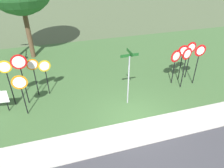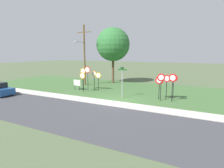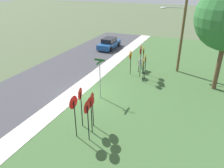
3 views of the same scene
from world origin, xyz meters
name	(u,v)px [view 3 (image 3 of 3)]	position (x,y,z in m)	size (l,w,h in m)	color
ground_plane	(84,94)	(0.00, 0.00, 0.00)	(160.00, 160.00, 0.00)	#4C5B3D
road_asphalt	(37,84)	(0.00, -4.80, 0.01)	(44.00, 6.40, 0.01)	#3D3D42
sidewalk_strip	(76,92)	(0.00, -0.80, 0.03)	(44.00, 1.60, 0.06)	#BCB7AD
grass_median	(159,109)	(0.00, 6.00, 0.02)	(44.00, 12.00, 0.04)	#3D6033
stop_sign_near_left	(143,54)	(-5.86, 3.12, 1.97)	(0.68, 0.12, 2.67)	black
stop_sign_near_right	(130,58)	(-5.19, 2.08, 1.71)	(0.75, 0.09, 2.30)	black
stop_sign_far_left	(144,65)	(-4.02, 3.67, 1.61)	(0.66, 0.15, 2.19)	black
stop_sign_far_center	(141,54)	(-5.16, 3.05, 2.20)	(0.79, 0.11, 2.93)	black
stop_sign_far_right	(145,62)	(-4.62, 3.66, 1.72)	(0.63, 0.12, 2.35)	black
yield_sign_near_left	(92,102)	(3.56, 2.65, 1.74)	(0.78, 0.17, 2.28)	black
yield_sign_near_right	(74,107)	(4.85, 2.23, 2.01)	(0.75, 0.11, 2.63)	black
yield_sign_far_left	(91,107)	(4.20, 2.91, 1.83)	(0.69, 0.15, 2.41)	black
yield_sign_far_right	(80,98)	(3.84, 2.04, 1.99)	(0.71, 0.17, 2.61)	black
yield_sign_center	(87,111)	(4.82, 3.04, 1.91)	(0.72, 0.10, 2.51)	black
street_name_post	(100,75)	(0.10, 1.50, 1.89)	(0.96, 0.82, 3.12)	#9EA0A8
utility_pole	(182,25)	(-7.79, 6.01, 4.56)	(2.10, 2.34, 8.34)	brown
notice_board	(140,63)	(-6.53, 2.71, 0.87)	(1.09, 0.18, 1.25)	black
parked_hatchback_near	(109,44)	(-12.81, -3.46, 0.64)	(4.26, 1.92, 1.39)	#1E4C8C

